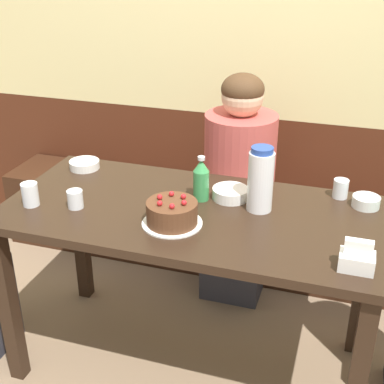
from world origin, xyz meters
The scene contains 15 objects.
ground_plane centered at (0.00, 0.00, 0.00)m, with size 12.00×12.00×0.00m, color #846B51.
back_wall centered at (0.00, 1.05, 1.25)m, with size 4.80×0.04×2.50m.
bench_seat centered at (0.00, 0.83, 0.22)m, with size 2.75×0.38×0.44m.
dining_table centered at (0.00, 0.00, 0.66)m, with size 1.46×0.70×0.76m.
birthday_cake centered at (-0.03, -0.13, 0.81)m, with size 0.22×0.22×0.11m.
water_pitcher centered at (0.25, 0.08, 0.89)m, with size 0.10×0.10×0.26m.
soju_bottle centered at (0.01, 0.10, 0.85)m, with size 0.06×0.06×0.18m.
napkin_holder centered at (0.62, -0.23, 0.80)m, with size 0.11×0.08×0.11m.
bowl_soup_white centered at (0.12, 0.14, 0.79)m, with size 0.14×0.14×0.04m.
bowl_rice_small centered at (-0.58, 0.24, 0.78)m, with size 0.14×0.14×0.04m.
bowl_side_dish centered at (0.64, 0.23, 0.79)m, with size 0.11×0.11×0.04m.
glass_water_tall centered at (-0.61, -0.15, 0.81)m, with size 0.06×0.06×0.09m.
glass_tumbler_short centered at (-0.43, -0.12, 0.80)m, with size 0.06×0.06×0.07m.
glass_shot_small centered at (0.54, 0.29, 0.80)m, with size 0.06×0.06×0.08m.
person_pale_blue_shirt centered at (0.05, 0.61, 0.56)m, with size 0.35×0.35×1.16m.
Camera 1 is at (0.56, -1.74, 1.72)m, focal length 50.00 mm.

